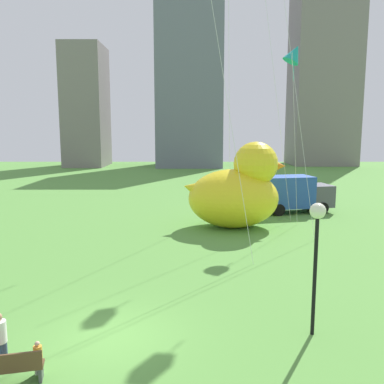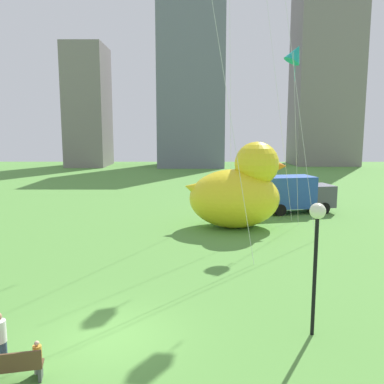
# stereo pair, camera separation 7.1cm
# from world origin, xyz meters

# --- Properties ---
(ground_plane) EXTENTS (140.00, 140.00, 0.00)m
(ground_plane) POSITION_xyz_m (0.00, 0.00, 0.00)
(ground_plane) COLOR #56923E
(park_bench) EXTENTS (1.54, 0.76, 0.90)m
(park_bench) POSITION_xyz_m (-2.06, -2.42, 0.47)
(park_bench) COLOR brown
(park_bench) RESTS_ON ground
(person_adult) EXTENTS (0.39, 0.39, 1.61)m
(person_adult) POSITION_xyz_m (-2.68, -1.76, 0.89)
(person_adult) COLOR #38476B
(person_adult) RESTS_ON ground
(person_child) EXTENTS (0.23, 0.23, 0.93)m
(person_child) POSITION_xyz_m (-1.58, -1.98, 0.52)
(person_child) COLOR silver
(person_child) RESTS_ON ground
(giant_inflatable_duck) EXTENTS (6.80, 4.36, 5.64)m
(giant_inflatable_duck) POSITION_xyz_m (5.43, 14.59, 2.40)
(giant_inflatable_duck) COLOR yellow
(giant_inflatable_duck) RESTS_ON ground
(lamppost) EXTENTS (0.49, 0.49, 4.22)m
(lamppost) POSITION_xyz_m (6.28, 0.18, 3.31)
(lamppost) COLOR black
(lamppost) RESTS_ON ground
(box_truck) EXTENTS (6.12, 3.40, 2.85)m
(box_truck) POSITION_xyz_m (10.26, 19.49, 1.44)
(box_truck) COLOR #264CA5
(box_truck) RESTS_ON ground
(city_skyline) EXTENTS (50.89, 12.96, 34.21)m
(city_skyline) POSITION_xyz_m (9.55, 62.05, 14.62)
(city_skyline) COLOR gray
(city_skyline) RESTS_ON ground
(kite_teal) EXTENTS (1.56, 1.22, 11.98)m
(kite_teal) POSITION_xyz_m (9.07, 15.53, 11.22)
(kite_teal) COLOR silver
(kite_teal) RESTS_ON ground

